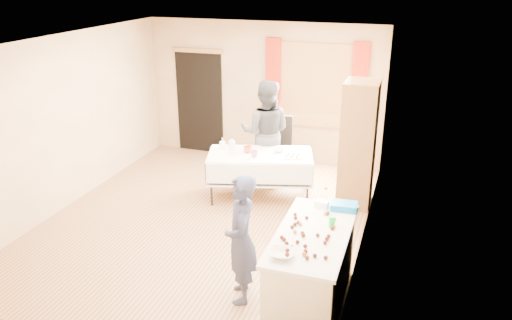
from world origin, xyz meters
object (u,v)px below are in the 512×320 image
(cabinet, at_px, (358,145))
(woman, at_px, (266,132))
(party_table, at_px, (260,171))
(chair, at_px, (278,158))
(girl, at_px, (241,239))
(counter, at_px, (312,270))

(cabinet, distance_m, woman, 1.64)
(party_table, xyz_separation_m, chair, (0.01, 1.01, -0.13))
(chair, distance_m, girl, 3.66)
(cabinet, xyz_separation_m, woman, (-1.59, 0.40, -0.09))
(party_table, bearing_deg, woman, 83.93)
(cabinet, xyz_separation_m, chair, (-1.47, 0.76, -0.66))
(woman, bearing_deg, party_table, 90.09)
(counter, xyz_separation_m, chair, (-1.37, 3.49, -0.14))
(woman, bearing_deg, cabinet, 156.37)
(counter, height_order, chair, chair)
(party_table, xyz_separation_m, girl, (0.61, -2.58, 0.30))
(cabinet, relative_size, girl, 1.31)
(party_table, bearing_deg, chair, 73.60)
(cabinet, bearing_deg, woman, 166.00)
(counter, xyz_separation_m, party_table, (-1.38, 2.48, -0.01))
(counter, relative_size, woman, 0.88)
(cabinet, relative_size, counter, 1.25)
(party_table, height_order, chair, chair)
(girl, relative_size, woman, 0.83)
(cabinet, bearing_deg, counter, -92.10)
(counter, height_order, party_table, counter)
(girl, distance_m, woman, 3.31)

